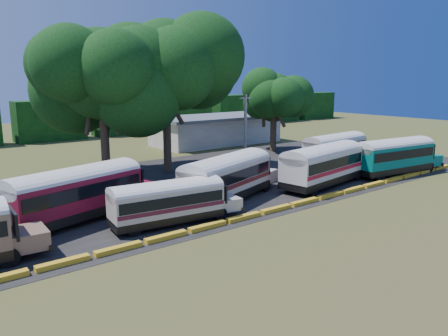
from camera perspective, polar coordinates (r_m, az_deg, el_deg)
ground at (r=29.76m, az=6.07°, el=-6.62°), size 160.00×160.00×0.00m
asphalt_strip at (r=39.44m, az=-5.04°, el=-2.01°), size 64.00×24.00×0.02m
curb at (r=30.40m, az=4.76°, el=-5.89°), size 53.70×0.45×0.30m
terminal_building at (r=63.25m, az=-1.01°, el=5.07°), size 19.00×9.00×4.00m
treeline_backdrop at (r=71.32m, az=-21.81°, el=5.77°), size 130.00×4.00×6.00m
bus_red at (r=30.17m, az=-18.53°, el=-2.77°), size 11.44×5.61×3.66m
bus_cream_west at (r=28.24m, az=-7.12°, el=-4.15°), size 9.07×3.28×2.92m
bus_cream_east at (r=33.45m, az=0.57°, el=-0.90°), size 11.17×6.04×3.58m
bus_white_red at (r=38.83m, az=12.92°, el=0.64°), size 11.45×4.42×3.67m
bus_white_blue at (r=49.16m, az=14.40°, el=2.65°), size 10.45×3.39×3.38m
bus_teal at (r=45.59m, az=21.40°, el=1.70°), size 11.12×3.96×3.57m
tree_west at (r=41.67m, az=-15.74°, el=11.67°), size 11.19×11.19×13.75m
tree_center at (r=44.08m, az=-7.70°, el=13.55°), size 11.06×11.06×14.93m
tree_east at (r=56.39m, az=6.57°, el=9.61°), size 6.90×6.90×9.97m
utility_pole at (r=45.03m, az=2.80°, el=4.84°), size 1.60×0.30×7.70m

